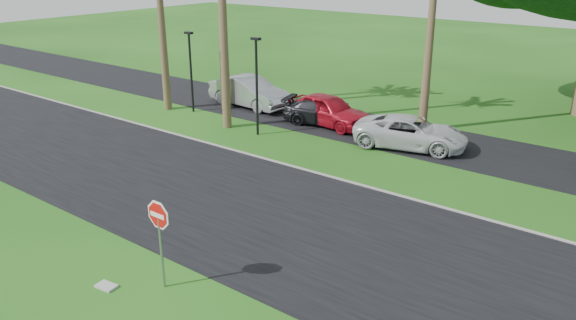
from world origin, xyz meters
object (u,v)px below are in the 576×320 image
Objects in this scene: car_red at (328,110)px; car_minivan at (411,133)px; stop_sign_near at (159,227)px; car_dark at (327,112)px; car_silver at (249,92)px.

car_minivan is at bearing -91.52° from car_red.
car_dark is at bearing 107.70° from stop_sign_near.
car_red is (5.55, -0.34, -0.05)m from car_silver.
car_dark is at bearing 74.01° from car_red.
car_dark is (-0.10, 0.04, -0.14)m from car_red.
stop_sign_near reaches higher than car_silver.
car_silver is 5.56m from car_red.
car_silver is 1.10× the size of car_red.
stop_sign_near reaches higher than car_dark.
car_red is at bearing -88.91° from car_silver.
car_silver is at bearing 70.06° from car_minivan.
car_minivan is at bearing 89.26° from stop_sign_near.
car_red reaches higher than car_dark.
car_silver is 10.44m from car_minivan.
car_silver is 1.13× the size of car_dark.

